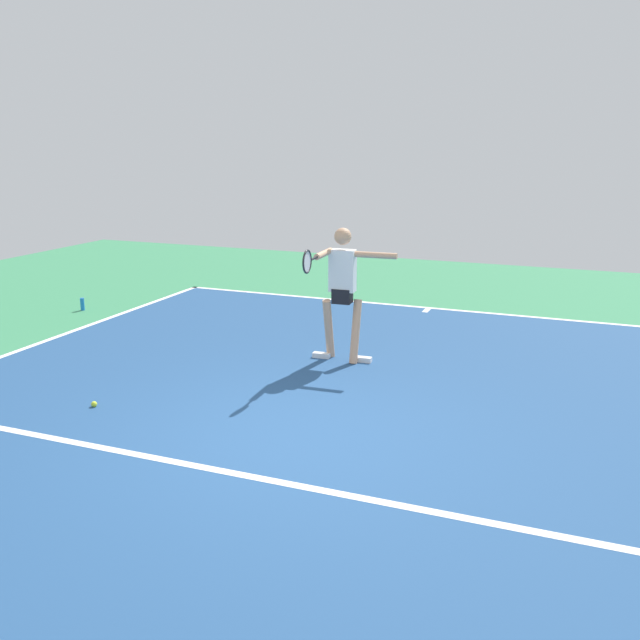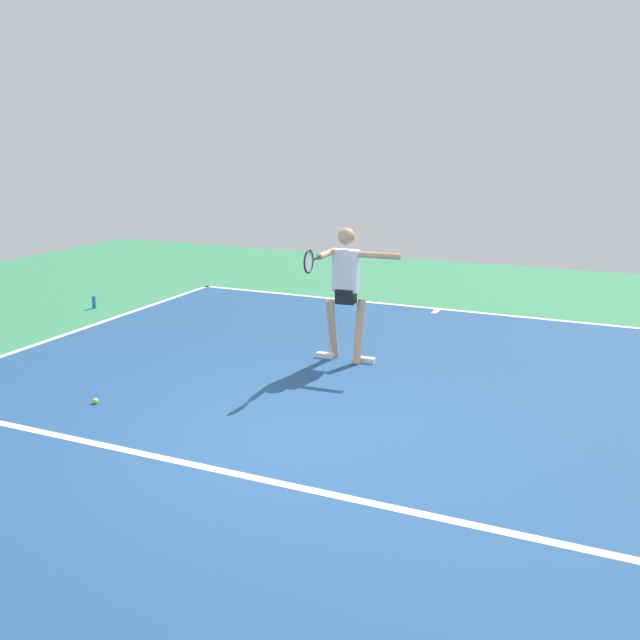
{
  "view_description": "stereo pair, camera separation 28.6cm",
  "coord_description": "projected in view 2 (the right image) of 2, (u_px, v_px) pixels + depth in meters",
  "views": [
    {
      "loc": [
        -2.68,
        5.91,
        2.92
      ],
      "look_at": [
        0.21,
        -1.33,
        0.9
      ],
      "focal_mm": 39.29,
      "sensor_mm": 36.0,
      "label": 1
    },
    {
      "loc": [
        -2.94,
        5.8,
        2.92
      ],
      "look_at": [
        0.21,
        -1.33,
        0.9
      ],
      "focal_mm": 39.29,
      "sensor_mm": 36.0,
      "label": 2
    }
  ],
  "objects": [
    {
      "name": "ground_plane",
      "position": [
        286.0,
        439.0,
        7.02
      ],
      "size": [
        22.19,
        22.19,
        0.0
      ],
      "primitive_type": "plane",
      "color": "#388456"
    },
    {
      "name": "court_surface",
      "position": [
        286.0,
        439.0,
        7.02
      ],
      "size": [
        9.77,
        12.23,
        0.0
      ],
      "primitive_type": "cube",
      "color": "navy",
      "rests_on": "ground_plane"
    },
    {
      "name": "court_line_baseline_near",
      "position": [
        439.0,
        309.0,
        12.39
      ],
      "size": [
        9.77,
        0.1,
        0.01
      ],
      "primitive_type": "cube",
      "color": "white",
      "rests_on": "ground_plane"
    },
    {
      "name": "court_line_service",
      "position": [
        243.0,
        475.0,
        6.26
      ],
      "size": [
        7.33,
        0.1,
        0.01
      ],
      "primitive_type": "cube",
      "color": "white",
      "rests_on": "ground_plane"
    },
    {
      "name": "court_line_centre_mark",
      "position": [
        436.0,
        311.0,
        12.21
      ],
      "size": [
        0.1,
        0.3,
        0.01
      ],
      "primitive_type": "cube",
      "color": "white",
      "rests_on": "ground_plane"
    },
    {
      "name": "tennis_player",
      "position": [
        346.0,
        285.0,
        9.23
      ],
      "size": [
        1.14,
        1.24,
        1.81
      ],
      "rotation": [
        0.0,
        0.0,
        0.05
      ],
      "color": "tan",
      "rests_on": "ground_plane"
    },
    {
      "name": "tennis_ball_centre_court",
      "position": [
        95.0,
        401.0,
        7.95
      ],
      "size": [
        0.07,
        0.07,
        0.07
      ],
      "primitive_type": "sphere",
      "color": "#CCE033",
      "rests_on": "ground_plane"
    },
    {
      "name": "water_bottle",
      "position": [
        94.0,
        302.0,
        12.42
      ],
      "size": [
        0.07,
        0.07,
        0.22
      ],
      "primitive_type": "cylinder",
      "color": "blue",
      "rests_on": "ground_plane"
    }
  ]
}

